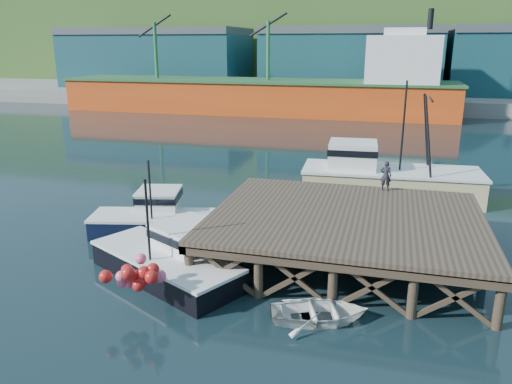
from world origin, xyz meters
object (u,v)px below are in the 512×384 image
(boat_black, at_px, (171,258))
(trawler, at_px, (387,175))
(dockworker, at_px, (386,176))
(boat_navy, at_px, (156,217))
(dinghy, at_px, (319,312))

(boat_black, bearing_deg, trawler, 85.97)
(boat_black, distance_m, dockworker, 12.02)
(boat_navy, relative_size, boat_black, 0.90)
(dinghy, bearing_deg, boat_navy, 37.95)
(boat_navy, xyz_separation_m, trawler, (11.47, 9.45, 0.71))
(boat_navy, xyz_separation_m, dinghy, (9.50, -6.53, -0.46))
(trawler, bearing_deg, boat_black, -124.85)
(boat_navy, relative_size, dockworker, 4.37)
(dinghy, bearing_deg, dockworker, -28.13)
(boat_navy, distance_m, dinghy, 11.54)
(boat_navy, distance_m, dockworker, 12.16)
(dockworker, bearing_deg, trawler, -85.01)
(trawler, bearing_deg, dockworker, -93.92)
(boat_navy, height_order, dockworker, boat_navy)
(boat_black, bearing_deg, boat_navy, 149.86)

